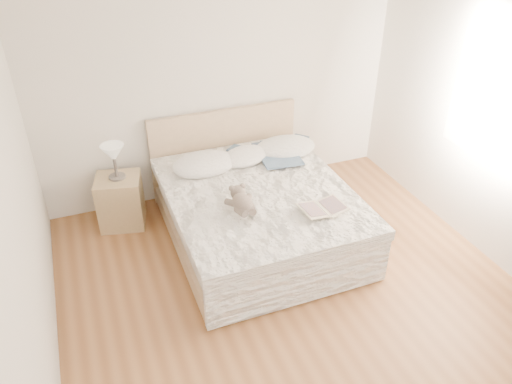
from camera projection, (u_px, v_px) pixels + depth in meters
floor at (306, 313)px, 4.28m from camera, size 4.00×4.50×0.00m
wall_back at (220, 77)px, 5.32m from camera, size 4.00×0.02×2.70m
wall_left at (13, 241)px, 2.94m from camera, size 0.02×4.50×2.70m
window at (505, 109)px, 4.34m from camera, size 0.02×1.30×1.10m
bed at (256, 210)px, 5.05m from camera, size 1.72×2.14×1.00m
nightstand at (121, 201)px, 5.24m from camera, size 0.53×0.49×0.56m
table_lamp at (113, 155)px, 4.96m from camera, size 0.28×0.28×0.37m
pillow_left at (204, 164)px, 5.17m from camera, size 0.70×0.52×0.20m
pillow_middle at (245, 156)px, 5.32m from camera, size 0.63×0.54×0.16m
pillow_right at (286, 147)px, 5.50m from camera, size 0.70×0.52×0.20m
blouse at (277, 154)px, 5.39m from camera, size 0.71×0.75×0.03m
photo_book at (198, 162)px, 5.23m from camera, size 0.38×0.33×0.02m
childrens_book at (322, 208)px, 4.50m from camera, size 0.44×0.31×0.03m
teddy_bear at (242, 209)px, 4.46m from camera, size 0.24×0.34×0.17m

